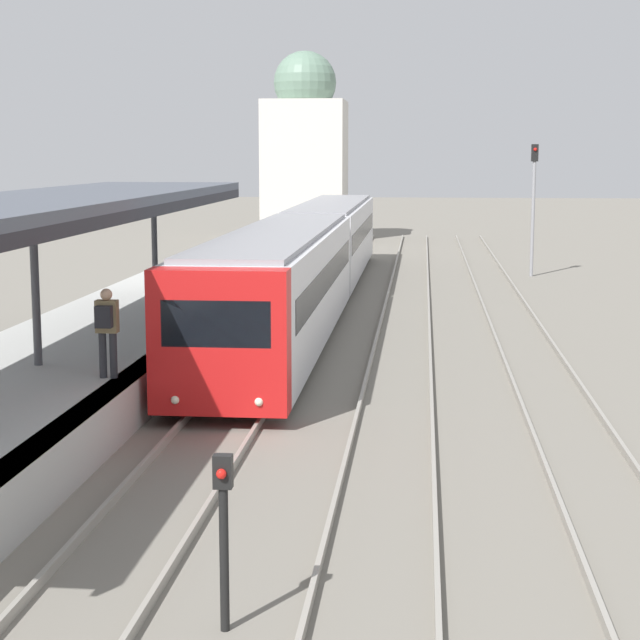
% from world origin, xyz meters
% --- Properties ---
extents(platform_canopy, '(4.00, 23.29, 3.26)m').
position_xyz_m(platform_canopy, '(-3.71, 14.60, 4.08)').
color(platform_canopy, '#4C515B').
rests_on(platform_canopy, station_platform).
extents(person_on_platform, '(0.40, 0.40, 1.66)m').
position_xyz_m(person_on_platform, '(-2.03, 13.51, 1.94)').
color(person_on_platform, '#2D2D33').
rests_on(person_on_platform, station_platform).
extents(train_near, '(2.61, 32.96, 3.09)m').
position_xyz_m(train_near, '(0.00, 29.99, 1.71)').
color(train_near, red).
rests_on(train_near, ground_plane).
extents(signal_post_near, '(0.20, 0.21, 1.94)m').
position_xyz_m(signal_post_near, '(1.67, 5.30, 1.20)').
color(signal_post_near, black).
rests_on(signal_post_near, ground_plane).
extents(signal_mast_far, '(0.28, 0.29, 5.43)m').
position_xyz_m(signal_mast_far, '(8.23, 39.50, 3.39)').
color(signal_mast_far, gray).
rests_on(signal_mast_far, ground_plane).
extents(distant_domed_building, '(4.78, 4.78, 10.98)m').
position_xyz_m(distant_domed_building, '(-3.28, 58.10, 5.14)').
color(distant_domed_building, silver).
rests_on(distant_domed_building, ground_plane).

